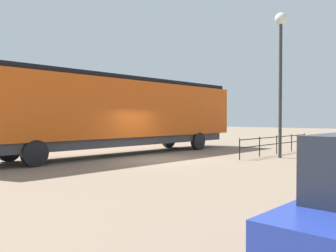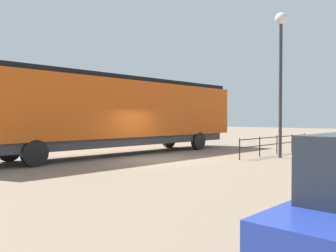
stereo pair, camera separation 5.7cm
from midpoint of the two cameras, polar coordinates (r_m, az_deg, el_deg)
The scene contains 4 objects.
ground_plane at distance 16.95m, azimuth -1.80°, elevation -5.45°, with size 120.00×120.00×0.00m, color #84705B.
locomotive at distance 19.55m, azimuth -6.84°, elevation 2.32°, with size 2.83×16.75×4.18m.
lamp_post at distance 18.72m, azimuth 17.89°, elevation 11.48°, with size 0.59×0.59×7.22m.
platform_fence at distance 20.46m, azimuth 17.31°, elevation -2.46°, with size 0.05×7.79×1.03m.
Camera 2 is at (11.93, -11.88, 1.97)m, focal length 37.63 mm.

